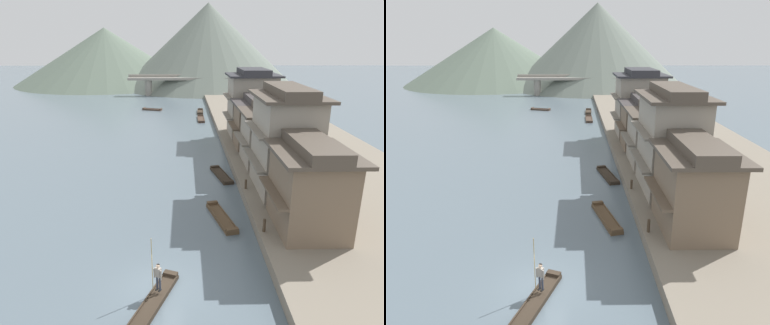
% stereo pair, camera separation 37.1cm
% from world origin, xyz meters
% --- Properties ---
extents(ground_plane, '(400.00, 400.00, 0.00)m').
position_xyz_m(ground_plane, '(0.00, 0.00, 0.00)').
color(ground_plane, slate).
extents(riverbank_right, '(18.00, 110.00, 0.80)m').
position_xyz_m(riverbank_right, '(15.30, 30.00, 0.40)').
color(riverbank_right, slate).
rests_on(riverbank_right, ground).
extents(boat_foreground_poled, '(2.77, 5.45, 0.40)m').
position_xyz_m(boat_foreground_poled, '(-0.37, -1.48, 0.13)').
color(boat_foreground_poled, '#33281E').
rests_on(boat_foreground_poled, ground).
extents(boatman_person, '(0.52, 0.37, 3.04)m').
position_xyz_m(boatman_person, '(-0.05, -0.58, 1.40)').
color(boatman_person, black).
rests_on(boatman_person, boat_foreground_poled).
extents(boat_moored_nearest, '(4.03, 2.13, 0.41)m').
position_xyz_m(boat_moored_nearest, '(-4.97, 54.56, 0.14)').
color(boat_moored_nearest, '#423328').
rests_on(boat_moored_nearest, ground).
extents(boat_moored_second, '(2.02, 4.89, 0.37)m').
position_xyz_m(boat_moored_second, '(5.07, 17.25, 0.12)').
color(boat_moored_second, '#33281E').
rests_on(boat_moored_second, ground).
extents(boat_moored_third, '(1.33, 4.61, 0.48)m').
position_xyz_m(boat_moored_third, '(4.45, 51.63, 0.16)').
color(boat_moored_third, '#33281E').
rests_on(boat_moored_third, ground).
extents(boat_moored_far, '(2.07, 5.02, 0.45)m').
position_xyz_m(boat_moored_far, '(4.16, 8.03, 0.15)').
color(boat_moored_far, brown).
rests_on(boat_moored_far, ground).
extents(boat_midriver_drifting, '(1.18, 5.20, 0.40)m').
position_xyz_m(boat_midriver_drifting, '(4.28, 44.91, 0.13)').
color(boat_midriver_drifting, '#423328').
rests_on(boat_midriver_drifting, ground).
extents(house_waterfront_nearest, '(5.31, 6.56, 6.14)m').
position_xyz_m(house_waterfront_nearest, '(9.61, 5.31, 3.81)').
color(house_waterfront_nearest, '#75604C').
rests_on(house_waterfront_nearest, riverbank_right).
extents(house_waterfront_second, '(5.48, 7.48, 8.74)m').
position_xyz_m(house_waterfront_second, '(9.69, 12.11, 5.10)').
color(house_waterfront_second, gray).
rests_on(house_waterfront_second, riverbank_right).
extents(house_waterfront_tall, '(6.86, 6.50, 6.14)m').
position_xyz_m(house_waterfront_tall, '(10.39, 19.10, 3.80)').
color(house_waterfront_tall, gray).
rests_on(house_waterfront_tall, riverbank_right).
extents(house_waterfront_narrow, '(6.90, 5.68, 6.14)m').
position_xyz_m(house_waterfront_narrow, '(10.41, 25.25, 3.81)').
color(house_waterfront_narrow, '#75604C').
rests_on(house_waterfront_narrow, riverbank_right).
extents(house_waterfront_far, '(6.99, 6.62, 8.74)m').
position_xyz_m(house_waterfront_far, '(10.45, 31.52, 5.10)').
color(house_waterfront_far, gray).
rests_on(house_waterfront_far, riverbank_right).
extents(mooring_post_dock_near, '(0.20, 0.20, 0.91)m').
position_xyz_m(mooring_post_dock_near, '(6.65, 4.71, 1.26)').
color(mooring_post_dock_near, '#473828').
rests_on(mooring_post_dock_near, riverbank_right).
extents(mooring_post_dock_mid, '(0.20, 0.20, 0.81)m').
position_xyz_m(mooring_post_dock_mid, '(6.65, 12.15, 1.20)').
color(mooring_post_dock_mid, '#473828').
rests_on(mooring_post_dock_mid, riverbank_right).
extents(stone_bridge, '(25.24, 2.40, 5.14)m').
position_xyz_m(stone_bridge, '(0.00, 75.60, 3.36)').
color(stone_bridge, gray).
rests_on(stone_bridge, ground).
extents(hill_far_west, '(52.78, 52.78, 23.72)m').
position_xyz_m(hill_far_west, '(8.59, 95.55, 11.86)').
color(hill_far_west, slate).
rests_on(hill_far_west, ground).
extents(hill_far_centre, '(56.71, 56.71, 17.26)m').
position_xyz_m(hill_far_centre, '(-23.82, 104.50, 8.63)').
color(hill_far_centre, '#5B6B5B').
rests_on(hill_far_centre, ground).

